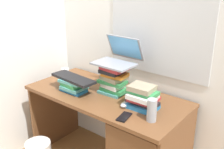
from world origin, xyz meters
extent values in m
cube|color=white|center=(0.00, 0.36, 1.30)|extent=(6.00, 0.05, 2.60)
cube|color=silver|center=(0.27, 0.33, 1.27)|extent=(0.90, 0.01, 0.80)
cube|color=silver|center=(-0.85, 0.00, 1.30)|extent=(0.05, 6.00, 2.60)
cube|color=brown|center=(0.00, 0.00, 0.71)|extent=(1.36, 0.63, 0.03)
cube|color=brown|center=(-0.67, 0.00, 0.35)|extent=(0.02, 0.58, 0.69)
cube|color=teal|center=(0.03, 0.07, 0.73)|extent=(0.21, 0.19, 0.02)
cube|color=#338C4C|center=(0.04, 0.06, 0.76)|extent=(0.22, 0.14, 0.03)
cube|color=white|center=(0.03, 0.06, 0.79)|extent=(0.17, 0.15, 0.04)
cube|color=#338C4C|center=(0.03, 0.05, 0.83)|extent=(0.23, 0.15, 0.03)
cube|color=gray|center=(0.03, 0.07, 0.86)|extent=(0.19, 0.18, 0.03)
cube|color=orange|center=(0.05, 0.06, 0.89)|extent=(0.21, 0.15, 0.03)
cube|color=black|center=(0.03, 0.05, 0.92)|extent=(0.17, 0.15, 0.03)
cube|color=#B22D33|center=(0.04, 0.06, 0.95)|extent=(0.21, 0.17, 0.04)
cube|color=#2672B2|center=(-0.25, -0.12, 0.73)|extent=(0.22, 0.13, 0.02)
cube|color=teal|center=(-0.25, -0.12, 0.76)|extent=(0.19, 0.17, 0.03)
cube|color=#338C4C|center=(-0.26, -0.12, 0.79)|extent=(0.19, 0.16, 0.03)
cube|color=teal|center=(-0.25, -0.11, 0.82)|extent=(0.23, 0.18, 0.02)
cube|color=#2672B2|center=(0.37, -0.02, 0.74)|extent=(0.23, 0.16, 0.03)
cube|color=black|center=(0.37, -0.01, 0.77)|extent=(0.24, 0.14, 0.02)
cube|color=#B22D33|center=(0.37, -0.01, 0.79)|extent=(0.21, 0.19, 0.02)
cube|color=white|center=(0.37, -0.02, 0.82)|extent=(0.19, 0.18, 0.03)
cube|color=#338C4C|center=(0.37, -0.02, 0.85)|extent=(0.22, 0.12, 0.03)
cube|color=gray|center=(0.36, -0.02, 0.88)|extent=(0.18, 0.15, 0.04)
cube|color=gray|center=(0.04, 0.06, 0.98)|extent=(0.33, 0.22, 0.01)
cube|color=gray|center=(0.04, 0.21, 1.08)|extent=(0.33, 0.09, 0.20)
cube|color=#59A5E5|center=(0.04, 0.21, 1.08)|extent=(0.30, 0.08, 0.17)
cube|color=black|center=(-0.25, -0.12, 0.84)|extent=(0.43, 0.17, 0.02)
ellipsoid|color=#A5A8AD|center=(0.26, -0.07, 0.74)|extent=(0.06, 0.10, 0.04)
cylinder|color=white|center=(-0.55, 0.06, 0.77)|extent=(0.07, 0.07, 0.09)
torus|color=white|center=(-0.50, 0.06, 0.77)|extent=(0.05, 0.01, 0.05)
cylinder|color=#999EA5|center=(0.52, -0.14, 0.80)|extent=(0.07, 0.07, 0.16)
cube|color=black|center=(0.35, -0.21, 0.73)|extent=(0.09, 0.15, 0.01)
camera|label=1|loc=(1.32, -1.56, 1.66)|focal=43.55mm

